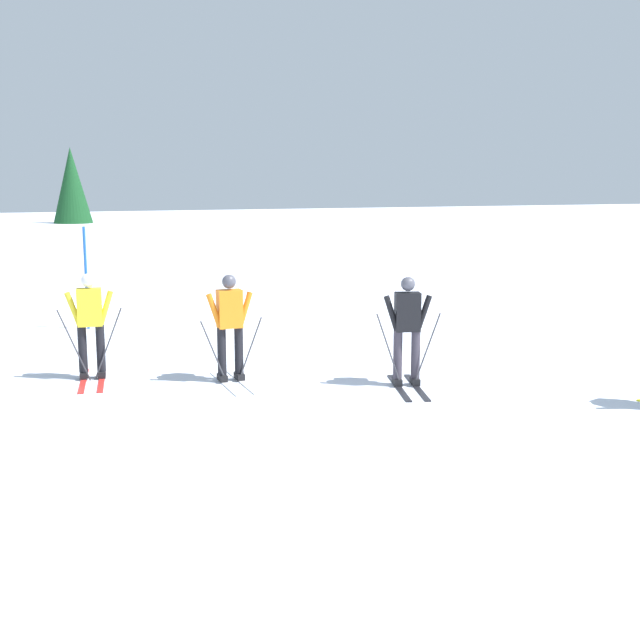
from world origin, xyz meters
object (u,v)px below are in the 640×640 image
Objects in this scene: skier_black at (407,325)px; skier_orange at (229,322)px; trail_marker_pole at (86,278)px; skier_yellow at (90,323)px; conifer_far_right at (73,211)px.

skier_black and skier_orange have the same top height.
trail_marker_pole is at bearing 107.47° from skier_orange.
conifer_far_right reaches higher than skier_yellow.
trail_marker_pole is 6.00m from conifer_far_right.
skier_yellow is 0.43× the size of conifer_far_right.
conifer_far_right is at bearing 88.20° from trail_marker_pole.
trail_marker_pole is (-4.22, 6.73, 0.14)m from skier_black.
trail_marker_pole reaches higher than skier_black.
conifer_far_right is (0.18, 5.88, 1.20)m from trail_marker_pole.
skier_black is 0.43× the size of conifer_far_right.
skier_orange is at bearing -82.27° from conifer_far_right.
skier_yellow is 1.00× the size of skier_black.
skier_orange is at bearing 153.50° from skier_black.
skier_black is (4.54, -2.15, 0.04)m from skier_yellow.
skier_yellow is at bearing 154.67° from skier_black.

